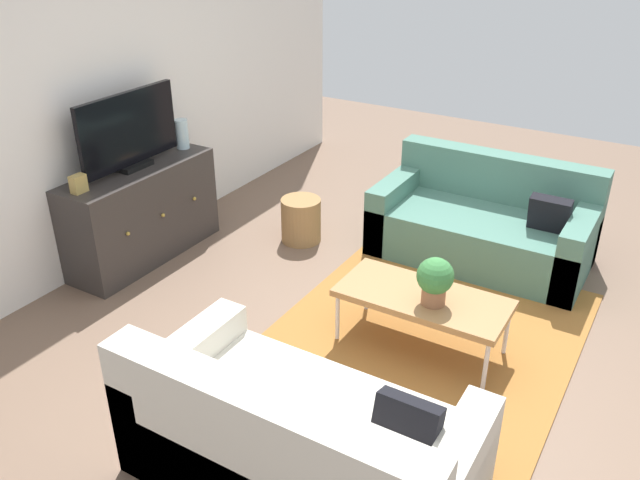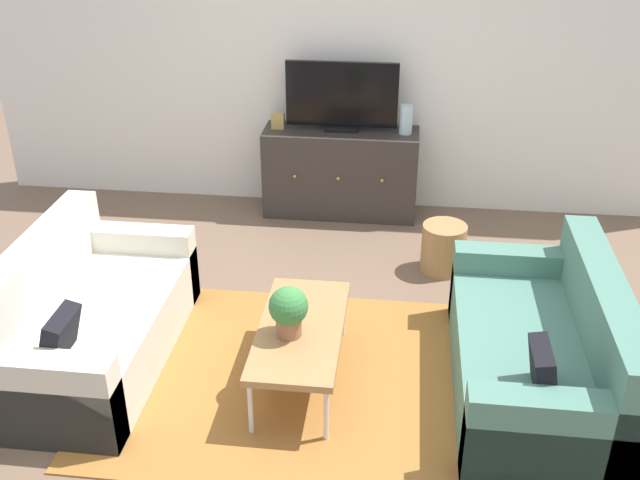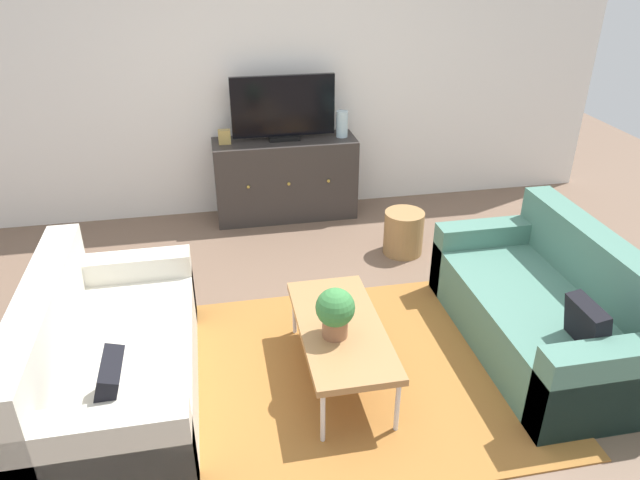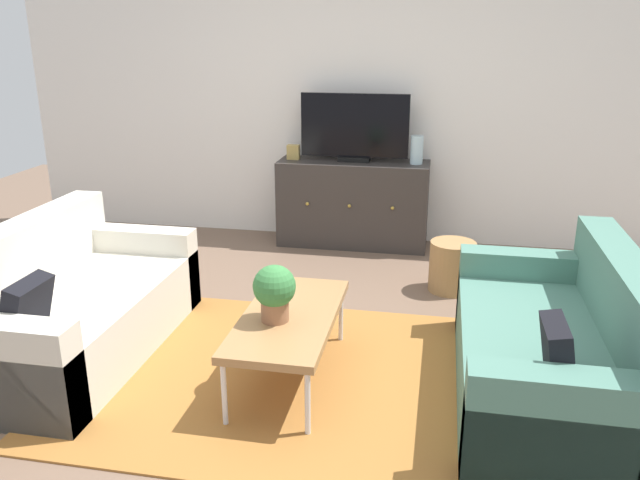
% 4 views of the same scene
% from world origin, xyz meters
% --- Properties ---
extents(ground_plane, '(10.00, 10.00, 0.00)m').
position_xyz_m(ground_plane, '(0.00, 0.00, 0.00)').
color(ground_plane, brown).
extents(wall_back, '(6.40, 0.12, 2.70)m').
position_xyz_m(wall_back, '(0.00, 2.55, 1.35)').
color(wall_back, white).
rests_on(wall_back, ground_plane).
extents(area_rug, '(2.50, 1.90, 0.01)m').
position_xyz_m(area_rug, '(0.00, -0.15, 0.01)').
color(area_rug, '#9E662D').
rests_on(area_rug, ground_plane).
extents(couch_left_side, '(0.89, 1.68, 0.79)m').
position_xyz_m(couch_left_side, '(-1.44, -0.10, 0.27)').
color(couch_left_side, beige).
rests_on(couch_left_side, ground_plane).
extents(couch_right_side, '(0.89, 1.68, 0.79)m').
position_xyz_m(couch_right_side, '(1.44, -0.10, 0.27)').
color(couch_right_side, '#4C7A6B').
rests_on(couch_right_side, ground_plane).
extents(coffee_table, '(0.50, 1.08, 0.40)m').
position_xyz_m(coffee_table, '(-0.02, -0.16, 0.37)').
color(coffee_table, '#A37547').
rests_on(coffee_table, ground_plane).
extents(potted_plant, '(0.23, 0.23, 0.31)m').
position_xyz_m(potted_plant, '(-0.08, -0.25, 0.57)').
color(potted_plant, '#936042').
rests_on(potted_plant, coffee_table).
extents(tv_console, '(1.34, 0.47, 0.77)m').
position_xyz_m(tv_console, '(-0.02, 2.27, 0.38)').
color(tv_console, '#332D2B').
rests_on(tv_console, ground_plane).
extents(flat_screen_tv, '(0.95, 0.16, 0.59)m').
position_xyz_m(flat_screen_tv, '(-0.02, 2.29, 1.06)').
color(flat_screen_tv, black).
rests_on(flat_screen_tv, tv_console).
extents(glass_vase, '(0.11, 0.11, 0.25)m').
position_xyz_m(glass_vase, '(0.53, 2.27, 0.89)').
color(glass_vase, silver).
rests_on(glass_vase, tv_console).
extents(mantel_clock, '(0.11, 0.07, 0.13)m').
position_xyz_m(mantel_clock, '(-0.56, 2.27, 0.83)').
color(mantel_clock, tan).
rests_on(mantel_clock, tv_console).
extents(wicker_basket, '(0.34, 0.34, 0.38)m').
position_xyz_m(wicker_basket, '(0.87, 1.32, 0.19)').
color(wicker_basket, '#9E7547').
rests_on(wicker_basket, ground_plane).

